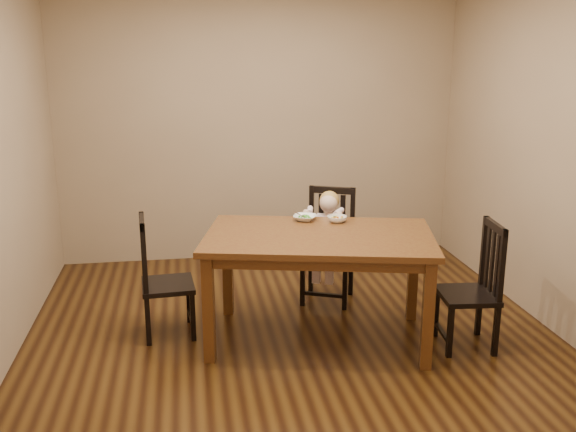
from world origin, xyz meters
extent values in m
cube|color=#482C0F|center=(0.00, 0.00, 0.00)|extent=(4.00, 4.00, 0.01)
cube|color=#967D5F|center=(0.00, 2.00, 1.35)|extent=(4.00, 0.01, 2.70)
cube|color=#967D5F|center=(0.00, -2.00, 1.35)|extent=(4.00, 0.01, 2.70)
cube|color=#967D5F|center=(2.00, 0.00, 1.35)|extent=(0.01, 4.00, 2.70)
cube|color=#4D2412|center=(0.18, -0.06, 0.80)|extent=(1.82, 1.33, 0.04)
cube|color=#4D2412|center=(0.18, -0.06, 0.73)|extent=(1.66, 1.17, 0.09)
cube|color=#4D2412|center=(-0.64, -0.30, 0.39)|extent=(0.09, 0.09, 0.78)
cube|color=#4D2412|center=(0.81, -0.63, 0.39)|extent=(0.09, 0.09, 0.78)
cube|color=#4D2412|center=(-0.45, 0.51, 0.39)|extent=(0.09, 0.09, 0.78)
cube|color=#4D2412|center=(1.00, 0.17, 0.39)|extent=(0.09, 0.09, 0.78)
cube|color=black|center=(0.42, 0.67, 0.41)|extent=(0.54, 0.53, 0.04)
cube|color=black|center=(0.65, 0.75, 0.19)|extent=(0.05, 0.05, 0.39)
cube|color=black|center=(0.32, 0.89, 0.19)|extent=(0.05, 0.05, 0.39)
cube|color=black|center=(0.52, 0.44, 0.19)|extent=(0.05, 0.05, 0.39)
cube|color=black|center=(0.18, 0.58, 0.19)|extent=(0.05, 0.05, 0.39)
cube|color=black|center=(0.65, 0.75, 0.70)|extent=(0.05, 0.05, 0.54)
cube|color=black|center=(0.32, 0.89, 0.70)|extent=(0.05, 0.05, 0.54)
cube|color=black|center=(0.48, 0.82, 0.94)|extent=(0.38, 0.19, 0.06)
cube|color=black|center=(0.57, 0.79, 0.67)|extent=(0.05, 0.03, 0.46)
cube|color=black|center=(0.48, 0.82, 0.67)|extent=(0.05, 0.03, 0.46)
cube|color=black|center=(0.40, 0.86, 0.67)|extent=(0.05, 0.03, 0.46)
cube|color=black|center=(-0.92, 0.21, 0.39)|extent=(0.41, 0.43, 0.04)
cube|color=black|center=(-1.10, 0.37, 0.19)|extent=(0.04, 0.04, 0.37)
cube|color=black|center=(-1.07, 0.03, 0.19)|extent=(0.04, 0.04, 0.37)
cube|color=black|center=(-0.77, 0.40, 0.19)|extent=(0.04, 0.04, 0.37)
cube|color=black|center=(-0.74, 0.05, 0.19)|extent=(0.04, 0.04, 0.37)
cube|color=black|center=(-1.10, 0.37, 0.67)|extent=(0.04, 0.04, 0.52)
cube|color=black|center=(-1.07, 0.03, 0.67)|extent=(0.04, 0.04, 0.52)
cube|color=black|center=(-1.08, 0.20, 0.90)|extent=(0.06, 0.38, 0.05)
cube|color=black|center=(-1.09, 0.29, 0.64)|extent=(0.02, 0.04, 0.45)
cube|color=black|center=(-1.08, 0.20, 0.64)|extent=(0.02, 0.04, 0.45)
cube|color=black|center=(-1.08, 0.11, 0.64)|extent=(0.02, 0.04, 0.45)
cube|color=black|center=(1.22, -0.35, 0.39)|extent=(0.42, 0.44, 0.04)
cube|color=black|center=(1.36, -0.54, 0.19)|extent=(0.04, 0.04, 0.38)
cube|color=black|center=(1.40, -0.19, 0.19)|extent=(0.04, 0.04, 0.38)
cube|color=black|center=(1.04, -0.51, 0.19)|extent=(0.04, 0.04, 0.38)
cube|color=black|center=(1.07, -0.16, 0.19)|extent=(0.04, 0.04, 0.38)
cube|color=black|center=(1.36, -0.54, 0.67)|extent=(0.04, 0.04, 0.52)
cube|color=black|center=(1.40, -0.19, 0.67)|extent=(0.04, 0.04, 0.52)
cube|color=black|center=(1.38, -0.37, 0.91)|extent=(0.07, 0.39, 0.06)
cube|color=black|center=(1.37, -0.46, 0.65)|extent=(0.02, 0.04, 0.45)
cube|color=black|center=(1.38, -0.37, 0.65)|extent=(0.02, 0.04, 0.45)
cube|color=black|center=(1.39, -0.28, 0.65)|extent=(0.02, 0.04, 0.45)
imported|color=white|center=(0.15, 0.32, 0.84)|extent=(0.23, 0.23, 0.04)
imported|color=white|center=(0.39, 0.24, 0.84)|extent=(0.17, 0.17, 0.05)
cube|color=silver|center=(0.11, 0.31, 0.87)|extent=(0.09, 0.10, 0.05)
cube|color=silver|center=(0.11, 0.31, 0.85)|extent=(0.04, 0.04, 0.01)
camera|label=1|loc=(-0.75, -4.41, 2.14)|focal=40.00mm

